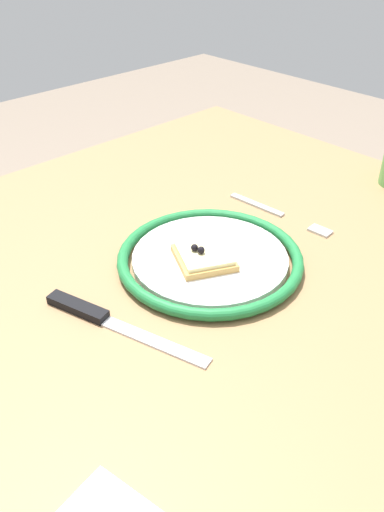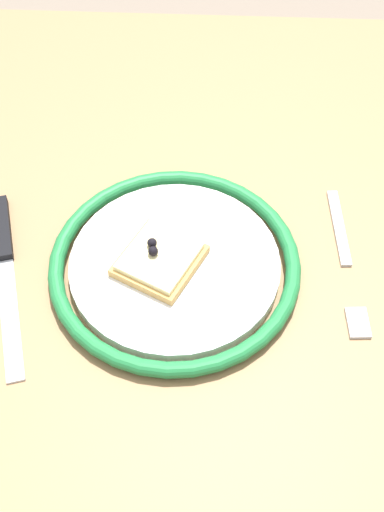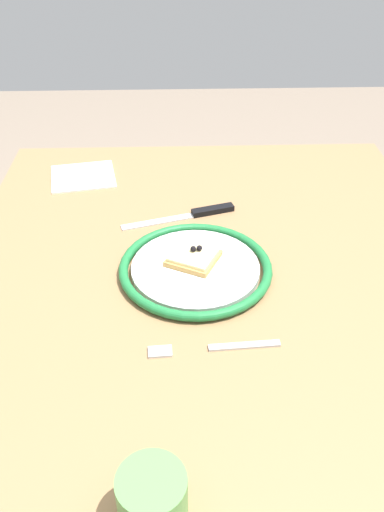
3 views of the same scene
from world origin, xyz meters
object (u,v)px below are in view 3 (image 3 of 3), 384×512
pizza_slice_near (193,257)px  fork (213,348)px  plate (195,268)px  cup (152,500)px  napkin (83,176)px  dining_table (210,302)px  knife (198,213)px

pizza_slice_near → fork: (-0.20, -0.02, -0.02)m
plate → pizza_slice_near: (0.02, 0.00, 0.01)m
cup → napkin: cup is taller
dining_table → cup: bearing=168.5°
pizza_slice_near → plate: bearing=-168.9°
fork → cup: bearing=162.1°
plate → fork: 0.19m
dining_table → cup: 0.47m
cup → napkin: size_ratio=0.54×
knife → napkin: 0.31m
plate → fork: (-0.19, -0.02, -0.01)m
dining_table → plate: size_ratio=3.82×
dining_table → fork: size_ratio=5.18×
knife → cup: cup is taller
dining_table → knife: bearing=4.8°
dining_table → cup: size_ratio=13.55×
dining_table → fork: fork is taller
pizza_slice_near → napkin: size_ratio=0.76×
knife → dining_table: bearing=-175.2°
cup → dining_table: bearing=-11.5°
cup → napkin: 0.83m
knife → cup: size_ratio=3.06×
plate → cup: (-0.44, 0.06, 0.03)m
dining_table → napkin: 0.46m
pizza_slice_near → cup: size_ratio=1.41×
pizza_slice_near → napkin: (0.35, 0.25, -0.02)m
knife → pizza_slice_near: bearing=174.9°
dining_table → fork: 0.21m
fork → cup: cup is taller
fork → cup: 0.27m
dining_table → napkin: napkin is taller
plate → cup: cup is taller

